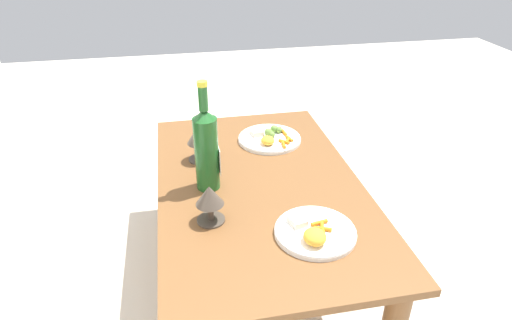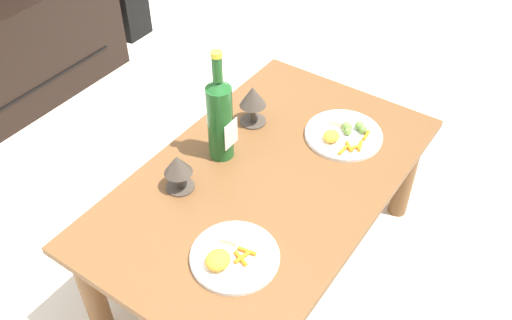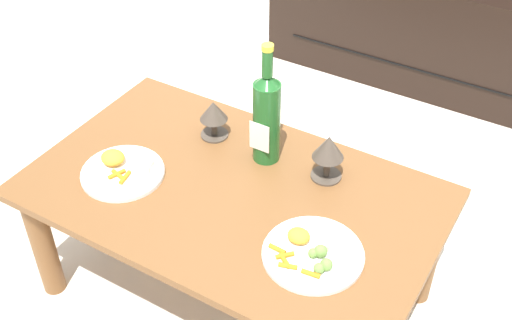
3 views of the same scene
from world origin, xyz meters
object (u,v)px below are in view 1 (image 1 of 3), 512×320
object	(u,v)px
wine_bottle	(206,147)
goblet_left	(210,198)
dinner_plate_right	(270,138)
goblet_right	(199,137)
dining_table	(259,200)
dinner_plate_left	(315,232)

from	to	relation	value
wine_bottle	goblet_left	bearing A→B (deg)	176.41
dinner_plate_right	goblet_right	bearing A→B (deg)	109.86
dining_table	goblet_right	world-z (taller)	goblet_right
dinner_plate_left	dining_table	bearing A→B (deg)	17.99
goblet_right	dinner_plate_left	distance (m)	0.59
goblet_right	dinner_plate_left	xyz separation A→B (m)	(-0.51, -0.29, -0.09)
goblet_right	goblet_left	bearing A→B (deg)	180.00
goblet_right	dinner_plate_right	distance (m)	0.32
goblet_right	dinner_plate_right	world-z (taller)	goblet_right
goblet_right	dinner_plate_right	bearing A→B (deg)	-70.14
wine_bottle	goblet_left	world-z (taller)	wine_bottle
dining_table	wine_bottle	world-z (taller)	wine_bottle
dinner_plate_left	dinner_plate_right	size ratio (longest dim) A/B	0.93
goblet_left	wine_bottle	bearing A→B (deg)	-3.59
goblet_left	dinner_plate_left	size ratio (longest dim) A/B	0.52
goblet_left	dining_table	bearing A→B (deg)	-45.74
wine_bottle	dining_table	bearing A→B (deg)	-92.63
wine_bottle	dinner_plate_right	world-z (taller)	wine_bottle
dining_table	goblet_left	bearing A→B (deg)	134.26
dining_table	dinner_plate_left	size ratio (longest dim) A/B	4.79
dining_table	goblet_left	size ratio (longest dim) A/B	9.27
goblet_right	dinner_plate_left	bearing A→B (deg)	-150.46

